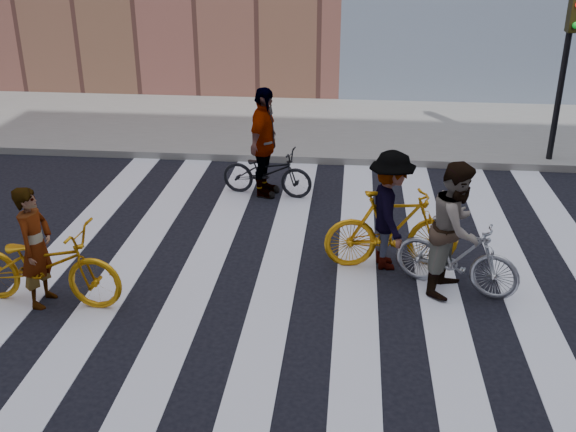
# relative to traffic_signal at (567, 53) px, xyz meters

# --- Properties ---
(ground) EXTENTS (100.00, 100.00, 0.00)m
(ground) POSITION_rel_traffic_signal_xyz_m (-4.40, -5.32, -2.28)
(ground) COLOR black
(ground) RESTS_ON ground
(sidewalk_far) EXTENTS (100.00, 5.00, 0.15)m
(sidewalk_far) POSITION_rel_traffic_signal_xyz_m (-4.40, 2.18, -2.20)
(sidewalk_far) COLOR gray
(sidewalk_far) RESTS_ON ground
(zebra_crosswalk) EXTENTS (8.25, 10.00, 0.01)m
(zebra_crosswalk) POSITION_rel_traffic_signal_xyz_m (-4.40, -5.32, -2.27)
(zebra_crosswalk) COLOR silver
(zebra_crosswalk) RESTS_ON ground
(traffic_signal) EXTENTS (0.22, 0.42, 3.33)m
(traffic_signal) POSITION_rel_traffic_signal_xyz_m (0.00, 0.00, 0.00)
(traffic_signal) COLOR black
(traffic_signal) RESTS_ON ground
(bike_yellow_left) EXTENTS (2.15, 0.87, 1.10)m
(bike_yellow_left) POSITION_rel_traffic_signal_xyz_m (-7.85, -6.11, -1.73)
(bike_yellow_left) COLOR #CB860B
(bike_yellow_left) RESTS_ON ground
(bike_silver_mid) EXTENTS (1.72, 1.12, 1.01)m
(bike_silver_mid) POSITION_rel_traffic_signal_xyz_m (-2.55, -5.24, -1.78)
(bike_silver_mid) COLOR #A1A3AA
(bike_silver_mid) RESTS_ON ground
(bike_yellow_right) EXTENTS (1.98, 0.80, 1.16)m
(bike_yellow_right) POSITION_rel_traffic_signal_xyz_m (-3.37, -4.64, -1.70)
(bike_yellow_right) COLOR orange
(bike_yellow_right) RESTS_ON ground
(bike_dark_rear) EXTENTS (1.74, 0.86, 0.87)m
(bike_dark_rear) POSITION_rel_traffic_signal_xyz_m (-5.49, -2.07, -1.84)
(bike_dark_rear) COLOR black
(bike_dark_rear) RESTS_ON ground
(rider_left) EXTENTS (0.42, 0.61, 1.60)m
(rider_left) POSITION_rel_traffic_signal_xyz_m (-7.90, -6.11, -1.48)
(rider_left) COLOR slate
(rider_left) RESTS_ON ground
(rider_mid) EXTENTS (0.98, 1.08, 1.81)m
(rider_mid) POSITION_rel_traffic_signal_xyz_m (-2.60, -5.24, -1.38)
(rider_mid) COLOR slate
(rider_mid) RESTS_ON ground
(rider_right) EXTENTS (0.78, 1.19, 1.72)m
(rider_right) POSITION_rel_traffic_signal_xyz_m (-3.42, -4.64, -1.42)
(rider_right) COLOR slate
(rider_right) RESTS_ON ground
(rider_rear) EXTENTS (0.67, 1.22, 1.97)m
(rider_rear) POSITION_rel_traffic_signal_xyz_m (-5.54, -2.07, -1.30)
(rider_rear) COLOR slate
(rider_rear) RESTS_ON ground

